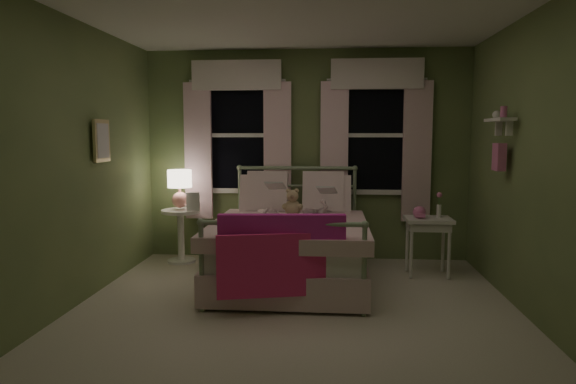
# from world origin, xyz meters

# --- Properties ---
(room_shell) EXTENTS (4.20, 4.20, 4.20)m
(room_shell) POSITION_xyz_m (0.00, 0.00, 1.30)
(room_shell) COLOR beige
(room_shell) RESTS_ON ground
(bed) EXTENTS (1.58, 2.04, 1.18)m
(bed) POSITION_xyz_m (-0.11, 1.02, 0.38)
(bed) COLOR white
(bed) RESTS_ON ground
(pink_throw) EXTENTS (1.10, 0.31, 0.71)m
(pink_throw) POSITION_xyz_m (-0.11, -0.01, 0.61)
(pink_throw) COLOR #D3299D
(pink_throw) RESTS_ON bed
(child_left) EXTENTS (0.31, 0.27, 0.71)m
(child_left) POSITION_xyz_m (-0.39, 1.44, 0.93)
(child_left) COLOR #F7D1DD
(child_left) RESTS_ON bed
(child_right) EXTENTS (0.42, 0.38, 0.71)m
(child_right) POSITION_xyz_m (0.17, 1.44, 0.92)
(child_right) COLOR #F7D1DD
(child_right) RESTS_ON bed
(book_left) EXTENTS (0.21, 0.13, 0.26)m
(book_left) POSITION_xyz_m (-0.39, 1.19, 0.96)
(book_left) COLOR beige
(book_left) RESTS_ON child_left
(book_right) EXTENTS (0.21, 0.14, 0.26)m
(book_right) POSITION_xyz_m (0.17, 1.19, 0.92)
(book_right) COLOR beige
(book_right) RESTS_ON child_right
(teddy_bear) EXTENTS (0.23, 0.19, 0.31)m
(teddy_bear) POSITION_xyz_m (-0.11, 1.28, 0.79)
(teddy_bear) COLOR tan
(teddy_bear) RESTS_ON bed
(nightstand_left) EXTENTS (0.46, 0.46, 0.65)m
(nightstand_left) POSITION_xyz_m (-1.51, 1.73, 0.42)
(nightstand_left) COLOR white
(nightstand_left) RESTS_ON ground
(table_lamp) EXTENTS (0.29, 0.29, 0.46)m
(table_lamp) POSITION_xyz_m (-1.51, 1.73, 0.95)
(table_lamp) COLOR #FFA096
(table_lamp) RESTS_ON nightstand_left
(book_nightstand) EXTENTS (0.17, 0.23, 0.02)m
(book_nightstand) POSITION_xyz_m (-1.41, 1.65, 0.66)
(book_nightstand) COLOR beige
(book_nightstand) RESTS_ON nightstand_left
(nightstand_right) EXTENTS (0.50, 0.40, 0.64)m
(nightstand_right) POSITION_xyz_m (1.39, 1.36, 0.55)
(nightstand_right) COLOR white
(nightstand_right) RESTS_ON ground
(pink_toy) EXTENTS (0.14, 0.19, 0.14)m
(pink_toy) POSITION_xyz_m (1.29, 1.35, 0.71)
(pink_toy) COLOR pink
(pink_toy) RESTS_ON nightstand_right
(bud_vase) EXTENTS (0.06, 0.06, 0.28)m
(bud_vase) POSITION_xyz_m (1.51, 1.41, 0.79)
(bud_vase) COLOR white
(bud_vase) RESTS_ON nightstand_right
(window_left) EXTENTS (1.34, 0.13, 1.96)m
(window_left) POSITION_xyz_m (-0.85, 2.03, 1.62)
(window_left) COLOR black
(window_left) RESTS_ON room_shell
(window_right) EXTENTS (1.34, 0.13, 1.96)m
(window_right) POSITION_xyz_m (0.85, 2.03, 1.62)
(window_right) COLOR black
(window_right) RESTS_ON room_shell
(wall_shelf) EXTENTS (0.15, 0.50, 0.60)m
(wall_shelf) POSITION_xyz_m (1.90, 0.70, 1.52)
(wall_shelf) COLOR white
(wall_shelf) RESTS_ON room_shell
(framed_picture) EXTENTS (0.03, 0.32, 0.42)m
(framed_picture) POSITION_xyz_m (-1.95, 0.60, 1.50)
(framed_picture) COLOR beige
(framed_picture) RESTS_ON room_shell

